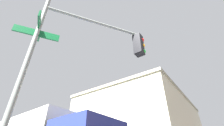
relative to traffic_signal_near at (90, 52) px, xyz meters
The scene contains 1 object.
traffic_signal_near is the anchor object (origin of this frame).
Camera 1 is at (-3.23, -8.42, 1.31)m, focal length 25.42 mm.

